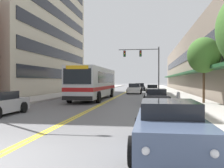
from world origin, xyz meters
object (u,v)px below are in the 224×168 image
object	(u,v)px
car_slate_blue_parked_right_foreground	(169,127)
car_champagne_parked_right_far	(152,89)
city_bus	(94,82)
car_dark_grey_parked_right_mid	(156,97)
car_white_moving_second	(134,89)
car_black_parked_left_mid	(92,89)
street_tree_right_mid	(204,55)
traffic_signal_mast	(145,60)
car_charcoal_moving_lead	(140,87)
fire_hydrant	(178,98)

from	to	relation	value
car_slate_blue_parked_right_foreground	car_champagne_parked_right_far	distance (m)	31.71
city_bus	car_dark_grey_parked_right_mid	bearing A→B (deg)	-34.73
car_white_moving_second	car_black_parked_left_mid	bearing A→B (deg)	-169.51
car_dark_grey_parked_right_mid	street_tree_right_mid	distance (m)	4.87
car_champagne_parked_right_far	traffic_signal_mast	xyz separation A→B (m)	(-1.07, -1.10, 4.32)
city_bus	car_black_parked_left_mid	bearing A→B (deg)	104.76
car_charcoal_moving_lead	fire_hydrant	size ratio (longest dim) A/B	5.21
car_black_parked_left_mid	car_dark_grey_parked_right_mid	size ratio (longest dim) A/B	0.99
car_slate_blue_parked_right_foreground	car_white_moving_second	xyz separation A→B (m)	(-2.63, 29.33, 0.05)
city_bus	street_tree_right_mid	distance (m)	10.99
city_bus	car_champagne_parked_right_far	size ratio (longest dim) A/B	2.58
traffic_signal_mast	street_tree_right_mid	bearing A→B (deg)	-74.85
city_bus	traffic_signal_mast	bearing A→B (deg)	68.76
car_charcoal_moving_lead	traffic_signal_mast	bearing A→B (deg)	-83.40
car_slate_blue_parked_right_foreground	car_charcoal_moving_lead	size ratio (longest dim) A/B	0.99
street_tree_right_mid	traffic_signal_mast	bearing A→B (deg)	105.15
car_black_parked_left_mid	fire_hydrant	bearing A→B (deg)	-56.88
car_champagne_parked_right_far	fire_hydrant	bearing A→B (deg)	-85.09
car_dark_grey_parked_right_mid	car_champagne_parked_right_far	distance (m)	18.00
car_black_parked_left_mid	car_slate_blue_parked_right_foreground	xyz separation A→B (m)	(8.75, -28.20, -0.02)
car_charcoal_moving_lead	car_white_moving_second	distance (m)	11.24
car_black_parked_left_mid	traffic_signal_mast	size ratio (longest dim) A/B	0.68
car_charcoal_moving_lead	fire_hydrant	bearing A→B (deg)	-82.16
car_champagne_parked_right_far	car_charcoal_moving_lead	world-z (taller)	car_charcoal_moving_lead
car_slate_blue_parked_right_foreground	car_dark_grey_parked_right_mid	distance (m)	13.71
traffic_signal_mast	fire_hydrant	world-z (taller)	traffic_signal_mast
car_champagne_parked_right_far	car_dark_grey_parked_right_mid	bearing A→B (deg)	-89.75
fire_hydrant	street_tree_right_mid	bearing A→B (deg)	22.55
car_black_parked_left_mid	car_slate_blue_parked_right_foreground	distance (m)	29.52
city_bus	car_charcoal_moving_lead	distance (m)	22.98
car_black_parked_left_mid	traffic_signal_mast	world-z (taller)	traffic_signal_mast
city_bus	car_champagne_parked_right_far	distance (m)	15.08
fire_hydrant	car_black_parked_left_mid	bearing A→B (deg)	123.12
car_charcoal_moving_lead	car_white_moving_second	bearing A→B (deg)	-91.87
car_champagne_parked_right_far	car_white_moving_second	bearing A→B (deg)	-137.53
city_bus	fire_hydrant	distance (m)	9.59
car_white_moving_second	fire_hydrant	distance (m)	17.56
car_white_moving_second	traffic_signal_mast	size ratio (longest dim) A/B	0.61
traffic_signal_mast	city_bus	bearing A→B (deg)	-111.24
car_black_parked_left_mid	fire_hydrant	size ratio (longest dim) A/B	5.35
car_dark_grey_parked_right_mid	traffic_signal_mast	world-z (taller)	traffic_signal_mast
car_champagne_parked_right_far	car_white_moving_second	distance (m)	3.52
car_white_moving_second	car_champagne_parked_right_far	bearing A→B (deg)	42.47
city_bus	fire_hydrant	size ratio (longest dim) A/B	13.87
car_white_moving_second	city_bus	bearing A→B (deg)	-106.65
car_dark_grey_parked_right_mid	car_charcoal_moving_lead	world-z (taller)	car_charcoal_moving_lead
car_charcoal_moving_lead	street_tree_right_mid	bearing A→B (deg)	-77.89
car_dark_grey_parked_right_mid	traffic_signal_mast	bearing A→B (deg)	93.90
car_dark_grey_parked_right_mid	car_champagne_parked_right_far	xyz separation A→B (m)	(-0.08, 18.00, 0.01)
traffic_signal_mast	street_tree_right_mid	distance (m)	18.15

